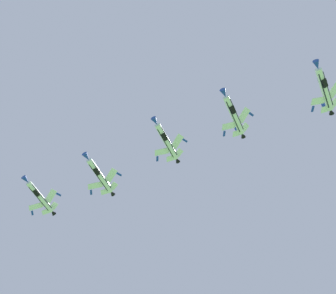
% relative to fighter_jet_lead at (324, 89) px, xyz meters
% --- Properties ---
extents(fighter_jet_lead, '(9.79, 15.90, 5.05)m').
position_rel_fighter_jet_lead_xyz_m(fighter_jet_lead, '(0.00, 0.00, 0.00)').
color(fighter_jet_lead, white).
extents(fighter_jet_left_wing, '(9.51, 15.90, 5.27)m').
position_rel_fighter_jet_lead_xyz_m(fighter_jet_left_wing, '(-22.53, -5.49, 3.06)').
color(fighter_jet_left_wing, white).
extents(fighter_jet_right_wing, '(9.75, 15.90, 5.08)m').
position_rel_fighter_jet_lead_xyz_m(fighter_jet_right_wing, '(-41.96, -9.39, 3.11)').
color(fighter_jet_right_wing, white).
extents(fighter_jet_left_outer, '(9.84, 15.90, 4.99)m').
position_rel_fighter_jet_lead_xyz_m(fighter_jet_left_outer, '(-62.51, -13.23, -0.64)').
color(fighter_jet_left_outer, white).
extents(fighter_jet_right_outer, '(9.43, 15.90, 5.33)m').
position_rel_fighter_jet_lead_xyz_m(fighter_jet_right_outer, '(-84.12, -16.53, 2.36)').
color(fighter_jet_right_outer, white).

